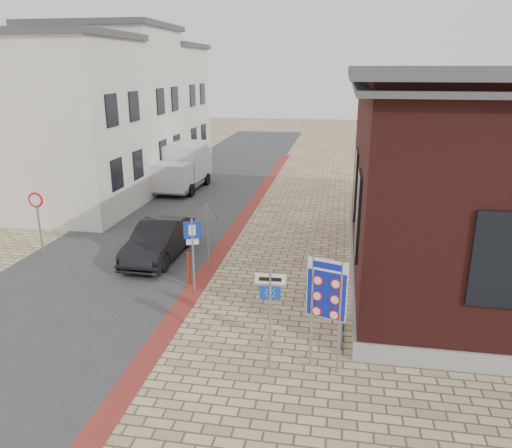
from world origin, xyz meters
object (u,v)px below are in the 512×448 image
Objects in this scene: sedan at (159,240)px; bollard at (189,268)px; box_truck at (184,167)px; essen_sign at (270,303)px; border_sign at (327,292)px; parking_sign at (193,243)px.

sedan is 3.92× the size of bollard.
box_truck is 1.93× the size of essen_sign.
border_sign is (8.74, -16.87, 0.66)m from box_truck.
sedan is 11.01m from box_truck.
parking_sign is 1.25m from bollard.
essen_sign is 5.55m from bollard.
parking_sign is at bearing -50.09° from sedan.
border_sign is at bearing -60.01° from parking_sign.
essen_sign is (5.06, -6.35, 1.01)m from sedan.
sedan is 0.85× the size of box_truck.
sedan is 8.18m from essen_sign.
box_truck is at bearing 89.20° from parking_sign.
essen_sign reaches higher than parking_sign.
essen_sign is at bearing -71.58° from parking_sign.
bollard is (-0.33, 0.55, -1.08)m from parking_sign.
sedan is at bearing 109.49° from parking_sign.
box_truck is 4.60× the size of bollard.
border_sign reaches higher than sedan.
box_truck is 14.07m from parking_sign.
box_truck is 18.65m from essen_sign.
sedan is 1.78× the size of parking_sign.
box_truck reaches higher than sedan.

